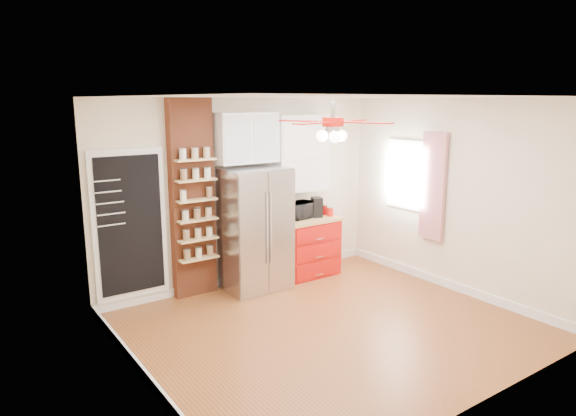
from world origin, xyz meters
TOP-DOWN VIEW (x-y plane):
  - floor at (0.00, 0.00)m, footprint 4.50×4.50m
  - ceiling at (0.00, 0.00)m, footprint 4.50×4.50m
  - wall_back at (0.00, 2.00)m, footprint 4.50×0.02m
  - wall_front at (0.00, -2.00)m, footprint 4.50×0.02m
  - wall_left at (-2.25, 0.00)m, footprint 0.02×4.00m
  - wall_right at (2.25, 0.00)m, footprint 0.02×4.00m
  - chalkboard at (-1.70, 1.96)m, footprint 0.95×0.05m
  - brick_pillar at (-0.85, 1.92)m, footprint 0.60×0.16m
  - fridge at (-0.05, 1.63)m, footprint 0.90×0.70m
  - upper_glass_cabinet at (-0.05, 1.82)m, footprint 0.90×0.35m
  - red_cabinet at (0.92, 1.68)m, footprint 0.94×0.64m
  - upper_shelf_unit at (0.92, 1.85)m, footprint 0.90×0.30m
  - window at (2.23, 0.90)m, footprint 0.04×0.75m
  - curtain at (2.18, 0.35)m, footprint 0.06×0.40m
  - ceiling_fan at (0.00, 0.00)m, footprint 1.40×1.40m
  - toaster_oven at (0.84, 1.73)m, footprint 0.49×0.38m
  - coffee_maker at (1.09, 1.66)m, footprint 0.20×0.22m
  - canister_left at (1.29, 1.57)m, footprint 0.12×0.12m
  - canister_right at (1.29, 1.71)m, footprint 0.12×0.12m
  - pantry_jar_oats at (-1.05, 1.76)m, footprint 0.10×0.10m
  - pantry_jar_beans at (-0.66, 1.79)m, footprint 0.10×0.10m

SIDE VIEW (x-z plane):
  - floor at x=0.00m, z-range 0.00..0.00m
  - red_cabinet at x=0.92m, z-range 0.00..0.90m
  - fridge at x=-0.05m, z-range 0.00..1.75m
  - canister_left at x=1.29m, z-range 0.90..1.04m
  - canister_right at x=1.29m, z-range 0.90..1.05m
  - toaster_oven at x=0.84m, z-range 0.90..1.15m
  - coffee_maker at x=1.09m, z-range 0.90..1.21m
  - chalkboard at x=-1.70m, z-range 0.12..2.08m
  - wall_back at x=0.00m, z-range 0.00..2.70m
  - wall_front at x=0.00m, z-range 0.00..2.70m
  - wall_left at x=-2.25m, z-range 0.00..2.70m
  - wall_right at x=2.25m, z-range 0.00..2.70m
  - brick_pillar at x=-0.85m, z-range 0.00..2.70m
  - pantry_jar_beans at x=-0.66m, z-range 1.37..1.51m
  - pantry_jar_oats at x=-1.05m, z-range 1.37..1.51m
  - curtain at x=2.18m, z-range 0.67..2.23m
  - window at x=2.23m, z-range 1.02..2.08m
  - upper_shelf_unit at x=0.92m, z-range 1.30..2.45m
  - upper_glass_cabinet at x=-0.05m, z-range 1.80..2.50m
  - ceiling_fan at x=0.00m, z-range 2.20..2.65m
  - ceiling at x=0.00m, z-range 2.70..2.70m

